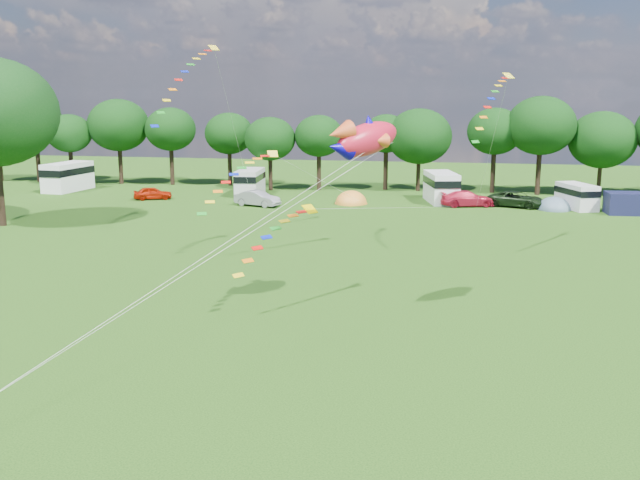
% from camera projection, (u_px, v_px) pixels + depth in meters
% --- Properties ---
extents(ground_plane, '(180.00, 180.00, 0.00)m').
position_uv_depth(ground_plane, '(277.00, 396.00, 25.03)').
color(ground_plane, black).
rests_on(ground_plane, ground).
extents(tree_line, '(102.98, 10.98, 10.27)m').
position_uv_depth(tree_line, '(453.00, 133.00, 75.65)').
color(tree_line, black).
rests_on(tree_line, ground).
extents(car_a, '(4.14, 3.00, 1.29)m').
position_uv_depth(car_a, '(153.00, 193.00, 71.71)').
color(car_a, '#B21B05').
rests_on(car_a, ground).
extents(car_b, '(4.39, 2.67, 1.46)m').
position_uv_depth(car_b, '(257.00, 198.00, 67.45)').
color(car_b, gray).
rests_on(car_b, ground).
extents(car_c, '(5.36, 3.34, 1.49)m').
position_uv_depth(car_c, '(467.00, 199.00, 67.27)').
color(car_c, '#B71832').
rests_on(car_c, ground).
extents(car_d, '(5.86, 4.05, 1.46)m').
position_uv_depth(car_d, '(517.00, 199.00, 66.91)').
color(car_d, black).
rests_on(car_d, ground).
extents(campervan_a, '(3.25, 6.49, 3.07)m').
position_uv_depth(campervan_a, '(68.00, 176.00, 78.08)').
color(campervan_a, white).
rests_on(campervan_a, ground).
extents(campervan_b, '(2.83, 5.69, 2.70)m').
position_uv_depth(campervan_b, '(250.00, 181.00, 74.71)').
color(campervan_b, silver).
rests_on(campervan_b, ground).
extents(campervan_c, '(3.86, 6.39, 2.92)m').
position_uv_depth(campervan_c, '(441.00, 186.00, 69.83)').
color(campervan_c, white).
rests_on(campervan_c, ground).
extents(campervan_d, '(3.61, 5.14, 2.32)m').
position_uv_depth(campervan_d, '(577.00, 195.00, 65.80)').
color(campervan_d, silver).
rests_on(campervan_d, ground).
extents(tent_orange, '(3.21, 3.51, 2.51)m').
position_uv_depth(tent_orange, '(351.00, 203.00, 69.09)').
color(tent_orange, orange).
rests_on(tent_orange, ground).
extents(tent_greyblue, '(3.13, 3.42, 2.33)m').
position_uv_depth(tent_greyblue, '(554.00, 209.00, 65.56)').
color(tent_greyblue, slate).
rests_on(tent_greyblue, ground).
extents(awning_navy, '(3.22, 2.68, 1.92)m').
position_uv_depth(awning_navy, '(624.00, 203.00, 62.92)').
color(awning_navy, '#141636').
rests_on(awning_navy, ground).
extents(fish_kite, '(3.59, 3.82, 2.22)m').
position_uv_depth(fish_kite, '(362.00, 139.00, 32.05)').
color(fish_kite, red).
rests_on(fish_kite, ground).
extents(streamer_kite_a, '(3.38, 5.68, 5.79)m').
position_uv_depth(streamer_kite_a, '(189.00, 73.00, 50.76)').
color(streamer_kite_a, yellow).
rests_on(streamer_kite_a, ground).
extents(streamer_kite_b, '(4.40, 4.65, 3.84)m').
position_uv_depth(streamer_kite_b, '(244.00, 172.00, 46.68)').
color(streamer_kite_b, yellow).
rests_on(streamer_kite_b, ground).
extents(streamer_kite_c, '(3.20, 5.06, 2.83)m').
position_uv_depth(streamer_kite_c, '(282.00, 229.00, 35.09)').
color(streamer_kite_c, '#F0D300').
rests_on(streamer_kite_c, ground).
extents(streamer_kite_d, '(2.72, 5.13, 4.30)m').
position_uv_depth(streamer_kite_d, '(496.00, 96.00, 44.97)').
color(streamer_kite_d, yellow).
rests_on(streamer_kite_d, ground).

